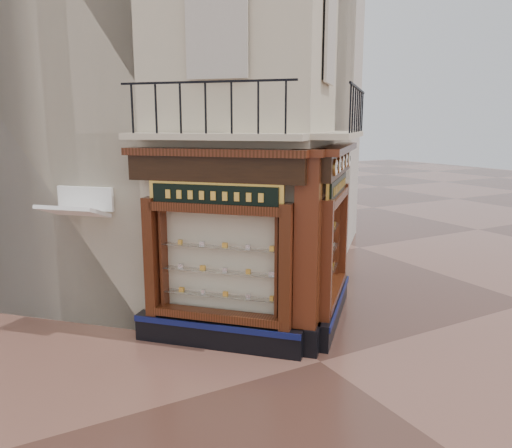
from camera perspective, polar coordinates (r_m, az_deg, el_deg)
ground at (r=9.89m, az=7.36°, el=-15.34°), size 80.00×80.00×0.00m
main_building at (r=14.34m, az=-7.39°, el=17.58°), size 11.31×11.31×12.00m
neighbour_left at (r=15.99m, az=-19.33°, el=14.60°), size 11.31×11.31×11.00m
neighbour_right at (r=17.56m, az=-2.67°, el=14.87°), size 11.31×11.31×11.00m
shopfront_left at (r=9.79m, az=-4.51°, el=-3.17°), size 2.86×2.86×3.98m
shopfront_right at (r=11.21m, az=8.68°, el=-1.39°), size 2.86×2.86×3.98m
corner_pilaster at (r=9.57m, az=5.88°, el=-3.72°), size 0.85×0.85×3.98m
balcony at (r=10.07m, az=2.90°, el=10.15°), size 5.94×2.97×1.03m
clock_a at (r=9.62m, az=9.04°, el=6.41°), size 0.27×0.27×0.33m
clock_b at (r=10.21m, az=9.46°, el=6.67°), size 0.27×0.27×0.34m
clock_c at (r=10.83m, az=9.85°, el=6.92°), size 0.27×0.27×0.33m
clock_d at (r=11.47m, az=10.22°, el=7.15°), size 0.26×0.26×0.32m
clock_e at (r=12.13m, az=10.55°, el=7.36°), size 0.32×0.32×0.40m
awning at (r=11.59m, az=-19.27°, el=-11.77°), size 1.48×1.48×0.33m
signboard_left at (r=9.50m, az=-4.78°, el=3.29°), size 1.96×1.96×0.52m
signboard_right at (r=11.01m, az=9.26°, el=4.29°), size 2.01×2.01×0.54m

